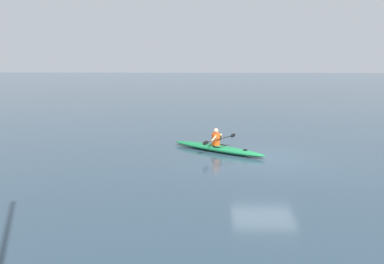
# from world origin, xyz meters

# --- Properties ---
(ground_plane) EXTENTS (160.00, 160.00, 0.00)m
(ground_plane) POSITION_xyz_m (0.00, 0.00, 0.00)
(ground_plane) COLOR #283D4C
(kayak) EXTENTS (4.05, 3.24, 0.27)m
(kayak) POSITION_xyz_m (1.84, -1.14, 0.14)
(kayak) COLOR #19723F
(kayak) RESTS_ON ground
(kayaker) EXTENTS (1.47, 1.96, 0.72)m
(kayaker) POSITION_xyz_m (1.89, -1.18, 0.57)
(kayaker) COLOR #E04C14
(kayaker) RESTS_ON kayak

